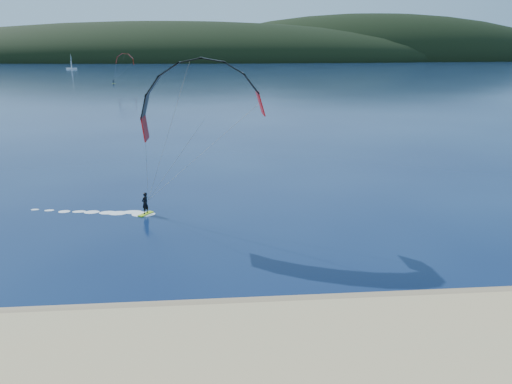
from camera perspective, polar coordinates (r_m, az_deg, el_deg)
The scene contains 6 objects.
ground at distance 23.36m, azimuth -10.15°, elevation -19.13°, with size 1800.00×1800.00×0.00m, color #071337.
wet_sand at distance 27.14m, azimuth -9.35°, elevation -13.60°, with size 220.00×2.50×0.10m.
headland at distance 764.46m, azimuth -5.34°, elevation 14.86°, with size 1200.00×310.00×140.00m.
kitesurfer_near at distance 35.85m, azimuth -6.43°, elevation 7.96°, with size 20.59×8.12×11.76m.
kitesurfer_far at distance 224.30m, azimuth -14.96°, elevation 14.27°, with size 10.80×5.26×11.28m.
sailboat at distance 427.86m, azimuth -20.58°, elevation 13.28°, with size 8.40×5.31×11.78m.
Camera 1 is at (2.22, -19.06, 13.33)m, focal length 34.52 mm.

